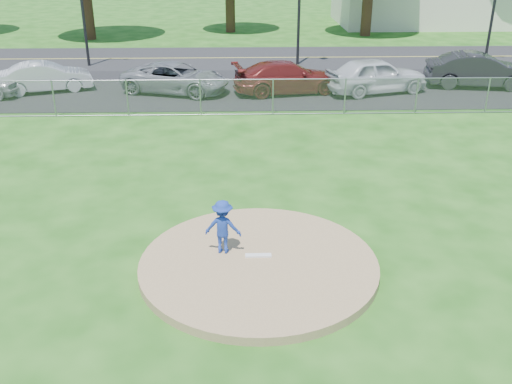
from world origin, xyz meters
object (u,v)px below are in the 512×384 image
parked_car_white (46,77)px  parked_car_charcoal (479,70)px  traffic_signal_right (499,3)px  parked_car_darkred (287,77)px  parked_car_pearl (376,75)px  traffic_signal_left (86,4)px  pitcher (223,227)px  parked_car_gray (176,78)px  traffic_cone (131,86)px

parked_car_white → parked_car_charcoal: bearing=-108.3°
traffic_signal_right → parked_car_darkred: size_ratio=1.10×
parked_car_pearl → parked_car_charcoal: parked_car_pearl is taller
traffic_signal_right → parked_car_darkred: 14.17m
parked_car_white → traffic_signal_left: bearing=-27.1°
parked_car_pearl → pitcher: bearing=138.9°
pitcher → parked_car_darkred: 15.36m
parked_car_white → parked_car_pearl: parked_car_pearl is taller
parked_car_white → parked_car_charcoal: (20.94, 0.24, 0.13)m
parked_car_darkred → traffic_signal_left: bearing=47.9°
parked_car_gray → parked_car_charcoal: (14.74, 0.63, 0.13)m
parked_car_white → parked_car_pearl: (15.67, -0.68, 0.13)m
traffic_signal_left → parked_car_gray: 8.64m
traffic_signal_left → pitcher: 23.11m
parked_car_gray → traffic_signal_right: bearing=-53.0°
traffic_signal_left → traffic_cone: bearing=-63.0°
parked_car_white → parked_car_pearl: bearing=-111.4°
traffic_cone → parked_car_pearl: size_ratio=0.14×
pitcher → parked_car_charcoal: size_ratio=0.26×
traffic_signal_right → traffic_cone: traffic_signal_right is taller
traffic_signal_left → traffic_signal_right: size_ratio=1.00×
traffic_signal_left → parked_car_pearl: bearing=-23.7°
parked_car_darkred → parked_car_pearl: 4.19m
parked_car_darkred → parked_car_pearl: bearing=-102.2°
traffic_signal_right → parked_car_darkred: traffic_signal_right is taller
traffic_signal_right → parked_car_white: bearing=-166.2°
parked_car_white → parked_car_darkred: bearing=-111.8°
pitcher → parked_car_darkred: size_ratio=0.25×
parked_car_pearl → parked_car_white: bearing=71.0°
parked_car_darkred → parked_car_charcoal: size_ratio=1.02×
traffic_signal_left → traffic_cone: 7.73m
parked_car_gray → parked_car_darkred: size_ratio=0.99×
parked_car_gray → parked_car_pearl: bearing=-74.2°
pitcher → parked_car_darkred: pitcher is taller
traffic_signal_right → parked_car_charcoal: bearing=-117.3°
traffic_signal_left → parked_car_pearl: traffic_signal_left is taller
traffic_signal_left → pitcher: (7.96, -21.56, -2.52)m
traffic_signal_right → parked_car_gray: (-17.63, -6.23, -2.65)m
pitcher → parked_car_charcoal: parked_car_charcoal is taller
parked_car_white → parked_car_gray: 6.22m
pitcher → parked_car_gray: 15.54m
parked_car_gray → traffic_signal_left: bearing=58.3°
parked_car_gray → parked_car_darkred: parked_car_darkred is taller
parked_car_gray → traffic_cone: bearing=110.3°
traffic_signal_left → traffic_cone: traffic_signal_left is taller
parked_car_gray → parked_car_charcoal: 14.75m
parked_car_pearl → traffic_signal_right: bearing=-68.0°
traffic_cone → parked_car_pearl: 11.61m
traffic_signal_left → parked_car_white: bearing=-98.2°
pitcher → traffic_cone: (-4.73, 15.22, -0.51)m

